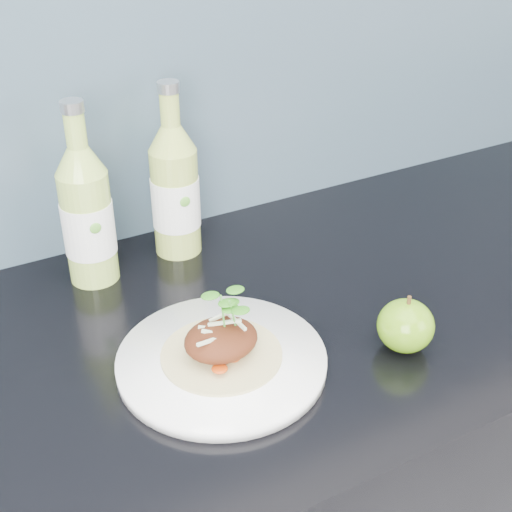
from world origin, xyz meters
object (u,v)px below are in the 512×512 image
object	(u,v)px
cider_bottle_left	(87,216)
cider_bottle_right	(175,191)
dinner_plate	(222,361)
green_apple	(406,326)

from	to	relation	value
cider_bottle_left	cider_bottle_right	xyz separation A→B (m)	(0.14, 0.01, 0.00)
cider_bottle_right	dinner_plate	bearing A→B (deg)	-98.91
cider_bottle_left	cider_bottle_right	distance (m)	0.14
green_apple	cider_bottle_left	xyz separation A→B (m)	(-0.29, 0.34, 0.07)
green_apple	cider_bottle_left	bearing A→B (deg)	129.91
green_apple	cider_bottle_right	world-z (taller)	cider_bottle_right
dinner_plate	green_apple	distance (m)	0.23
dinner_plate	cider_bottle_left	distance (m)	0.29
dinner_plate	green_apple	size ratio (longest dim) A/B	3.30
dinner_plate	cider_bottle_left	xyz separation A→B (m)	(-0.07, 0.27, 0.09)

